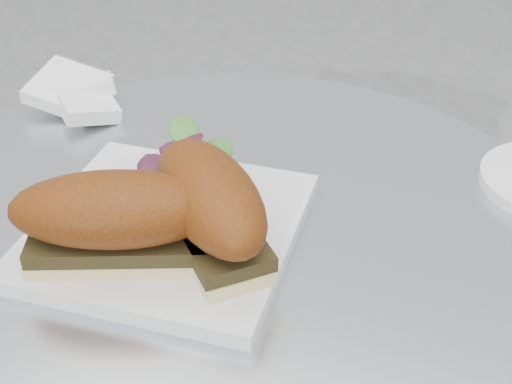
{
  "coord_description": "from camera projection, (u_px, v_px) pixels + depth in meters",
  "views": [
    {
      "loc": [
        0.23,
        -0.48,
        1.14
      ],
      "look_at": [
        0.02,
        0.02,
        0.77
      ],
      "focal_mm": 50.0,
      "sensor_mm": 36.0,
      "label": 1
    }
  ],
  "objects": [
    {
      "name": "plate",
      "position": [
        168.0,
        229.0,
        0.67
      ],
      "size": [
        0.26,
        0.26,
        0.02
      ],
      "primitive_type": "cube",
      "rotation": [
        0.0,
        0.0,
        0.1
      ],
      "color": "white",
      "rests_on": "table"
    },
    {
      "name": "sandwich_left",
      "position": [
        116.0,
        217.0,
        0.6
      ],
      "size": [
        0.2,
        0.15,
        0.08
      ],
      "rotation": [
        0.0,
        0.0,
        0.41
      ],
      "color": "#FAEE9C",
      "rests_on": "plate"
    },
    {
      "name": "sandwich_right",
      "position": [
        210.0,
        204.0,
        0.61
      ],
      "size": [
        0.18,
        0.18,
        0.08
      ],
      "rotation": [
        0.0,
        0.0,
        -0.78
      ],
      "color": "#FAEE9C",
      "rests_on": "plate"
    },
    {
      "name": "salad",
      "position": [
        184.0,
        158.0,
        0.71
      ],
      "size": [
        0.1,
        0.1,
        0.05
      ],
      "primitive_type": null,
      "color": "#39812A",
      "rests_on": "plate"
    },
    {
      "name": "napkin",
      "position": [
        79.0,
        105.0,
        0.87
      ],
      "size": [
        0.13,
        0.13,
        0.02
      ],
      "primitive_type": null,
      "rotation": [
        0.0,
        0.0,
        -0.22
      ],
      "color": "white",
      "rests_on": "table"
    }
  ]
}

